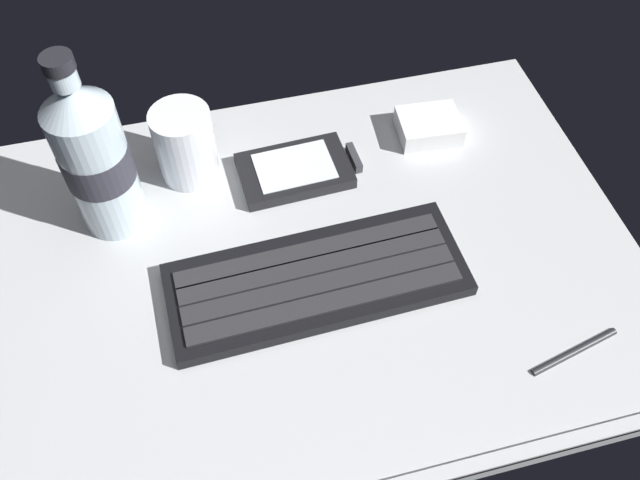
% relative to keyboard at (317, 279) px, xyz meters
% --- Properties ---
extents(ground_plane, '(0.64, 0.48, 0.03)m').
position_rel_keyboard_xyz_m(ground_plane, '(0.01, 0.03, -0.02)').
color(ground_plane, '#B7BABC').
extents(keyboard, '(0.29, 0.12, 0.02)m').
position_rel_keyboard_xyz_m(keyboard, '(0.00, 0.00, 0.00)').
color(keyboard, black).
rests_on(keyboard, ground_plane).
extents(handheld_device, '(0.13, 0.08, 0.02)m').
position_rel_keyboard_xyz_m(handheld_device, '(0.02, 0.14, -0.00)').
color(handheld_device, black).
rests_on(handheld_device, ground_plane).
extents(juice_cup, '(0.06, 0.06, 0.09)m').
position_rel_keyboard_xyz_m(juice_cup, '(-0.10, 0.18, 0.03)').
color(juice_cup, silver).
rests_on(juice_cup, ground_plane).
extents(water_bottle, '(0.07, 0.07, 0.21)m').
position_rel_keyboard_xyz_m(water_bottle, '(-0.18, 0.13, 0.08)').
color(water_bottle, silver).
rests_on(water_bottle, ground_plane).
extents(charger_block, '(0.07, 0.06, 0.02)m').
position_rel_keyboard_xyz_m(charger_block, '(0.17, 0.17, 0.00)').
color(charger_block, white).
rests_on(charger_block, ground_plane).
extents(stylus_pen, '(0.09, 0.03, 0.01)m').
position_rel_keyboard_xyz_m(stylus_pen, '(0.21, -0.13, -0.00)').
color(stylus_pen, '#26262B').
rests_on(stylus_pen, ground_plane).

